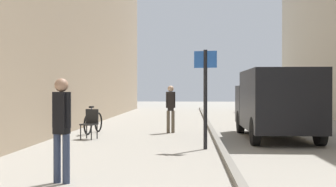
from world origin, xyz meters
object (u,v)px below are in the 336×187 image
object	(u,v)px
bicycle_leaning	(93,123)
cafe_chair_near_window	(90,122)
pedestrian_mid_block	(62,123)
delivery_van	(276,102)
pedestrian_main_foreground	(171,106)
street_sign_post	(205,90)

from	to	relation	value
bicycle_leaning	cafe_chair_near_window	world-z (taller)	bicycle_leaning
pedestrian_mid_block	delivery_van	size ratio (longest dim) A/B	0.36
pedestrian_main_foreground	street_sign_post	distance (m)	4.26
street_sign_post	bicycle_leaning	distance (m)	5.46
cafe_chair_near_window	street_sign_post	bearing A→B (deg)	165.01
pedestrian_mid_block	bicycle_leaning	distance (m)	7.96
pedestrian_main_foreground	pedestrian_mid_block	bearing A→B (deg)	-103.14
pedestrian_mid_block	pedestrian_main_foreground	bearing A→B (deg)	96.14
pedestrian_mid_block	cafe_chair_near_window	size ratio (longest dim) A/B	1.86
pedestrian_main_foreground	street_sign_post	xyz separation A→B (m)	(1.10, -4.07, 0.56)
delivery_van	street_sign_post	xyz separation A→B (m)	(-2.30, -2.44, 0.37)
street_sign_post	pedestrian_main_foreground	bearing A→B (deg)	-61.97
pedestrian_main_foreground	cafe_chair_near_window	distance (m)	3.19
delivery_van	bicycle_leaning	xyz separation A→B (m)	(-6.14, 1.28, -0.79)
street_sign_post	bicycle_leaning	bearing A→B (deg)	-31.17
pedestrian_mid_block	delivery_van	world-z (taller)	delivery_van
pedestrian_mid_block	cafe_chair_near_window	bearing A→B (deg)	115.36
bicycle_leaning	cafe_chair_near_window	xyz separation A→B (m)	(0.29, -1.63, 0.17)
pedestrian_main_foreground	bicycle_leaning	size ratio (longest dim) A/B	0.97
bicycle_leaning	pedestrian_mid_block	bearing A→B (deg)	-73.18
delivery_van	pedestrian_main_foreground	bearing A→B (deg)	154.13
delivery_van	street_sign_post	distance (m)	3.37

